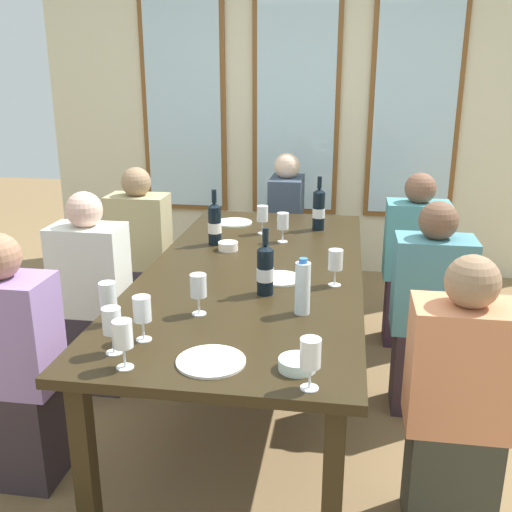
{
  "coord_description": "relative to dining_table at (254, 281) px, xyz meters",
  "views": [
    {
      "loc": [
        0.44,
        -2.8,
        1.72
      ],
      "look_at": [
        0.0,
        0.06,
        0.79
      ],
      "focal_mm": 41.6,
      "sensor_mm": 36.0,
      "label": 1
    }
  ],
  "objects": [
    {
      "name": "tasting_bowl_1",
      "position": [
        -0.19,
        0.3,
        0.09
      ],
      "size": [
        0.11,
        0.11,
        0.05
      ],
      "primitive_type": "cylinder",
      "color": "white",
      "rests_on": "dining_table"
    },
    {
      "name": "seated_person_6",
      "position": [
        0.0,
        1.56,
        -0.15
      ],
      "size": [
        0.24,
        0.38,
        1.11
      ],
      "color": "#362F39",
      "rests_on": "ground"
    },
    {
      "name": "tasting_bowl_0",
      "position": [
        0.31,
        -1.01,
        0.08
      ],
      "size": [
        0.13,
        0.13,
        0.04
      ],
      "primitive_type": "cylinder",
      "color": "white",
      "rests_on": "dining_table"
    },
    {
      "name": "white_plate_0",
      "position": [
        0.01,
        -1.01,
        0.07
      ],
      "size": [
        0.24,
        0.24,
        0.01
      ],
      "primitive_type": "cylinder",
      "color": "white",
      "rests_on": "dining_table"
    },
    {
      "name": "wine_glass_7",
      "position": [
        -0.35,
        -0.99,
        0.18
      ],
      "size": [
        0.07,
        0.07,
        0.17
      ],
      "color": "white",
      "rests_on": "dining_table"
    },
    {
      "name": "back_wall_with_windows",
      "position": [
        0.0,
        2.23,
        0.77
      ],
      "size": [
        4.28,
        0.1,
        2.9
      ],
      "color": "beige",
      "rests_on": "ground"
    },
    {
      "name": "seated_person_2",
      "position": [
        -0.89,
        -0.8,
        -0.15
      ],
      "size": [
        0.38,
        0.24,
        1.11
      ],
      "color": "#33292E",
      "rests_on": "ground"
    },
    {
      "name": "seated_person_5",
      "position": [
        0.89,
        0.04,
        -0.15
      ],
      "size": [
        0.38,
        0.24,
        1.11
      ],
      "color": "#32242B",
      "rests_on": "ground"
    },
    {
      "name": "water_bottle",
      "position": [
        0.28,
        -0.53,
        0.18
      ],
      "size": [
        0.06,
        0.06,
        0.24
      ],
      "color": "white",
      "rests_on": "dining_table"
    },
    {
      "name": "white_plate_1",
      "position": [
        0.15,
        -0.14,
        0.07
      ],
      "size": [
        0.22,
        0.22,
        0.01
      ],
      "primitive_type": "cylinder",
      "color": "white",
      "rests_on": "dining_table"
    },
    {
      "name": "white_plate_2",
      "position": [
        -0.27,
        0.89,
        0.07
      ],
      "size": [
        0.24,
        0.24,
        0.01
      ],
      "primitive_type": "cylinder",
      "color": "white",
      "rests_on": "dining_table"
    },
    {
      "name": "wine_glass_5",
      "position": [
        0.09,
        0.5,
        0.18
      ],
      "size": [
        0.07,
        0.07,
        0.17
      ],
      "color": "white",
      "rests_on": "dining_table"
    },
    {
      "name": "seated_person_4",
      "position": [
        -0.89,
        -0.01,
        -0.15
      ],
      "size": [
        0.38,
        0.24,
        1.11
      ],
      "color": "#322B35",
      "rests_on": "ground"
    },
    {
      "name": "wine_glass_0",
      "position": [
        0.41,
        -0.18,
        0.18
      ],
      "size": [
        0.07,
        0.07,
        0.17
      ],
      "color": "white",
      "rests_on": "dining_table"
    },
    {
      "name": "wine_glass_6",
      "position": [
        -0.14,
        -0.6,
        0.18
      ],
      "size": [
        0.07,
        0.07,
        0.17
      ],
      "color": "white",
      "rests_on": "dining_table"
    },
    {
      "name": "wine_glass_1",
      "position": [
        -0.28,
        -0.87,
        0.18
      ],
      "size": [
        0.07,
        0.07,
        0.17
      ],
      "color": "white",
      "rests_on": "dining_table"
    },
    {
      "name": "ground_plane",
      "position": [
        0.0,
        0.0,
        -0.68
      ],
      "size": [
        12.0,
        12.0,
        0.0
      ],
      "primitive_type": "plane",
      "color": "olive"
    },
    {
      "name": "seated_person_3",
      "position": [
        0.89,
        -0.81,
        -0.15
      ],
      "size": [
        0.38,
        0.24,
        1.11
      ],
      "color": "#39392E",
      "rests_on": "ground"
    },
    {
      "name": "wine_glass_3",
      "position": [
        -0.46,
        -0.75,
        0.18
      ],
      "size": [
        0.07,
        0.07,
        0.17
      ],
      "color": "white",
      "rests_on": "dining_table"
    },
    {
      "name": "wine_bottle_0",
      "position": [
        0.1,
        -0.33,
        0.18
      ],
      "size": [
        0.08,
        0.08,
        0.31
      ],
      "color": "black",
      "rests_on": "dining_table"
    },
    {
      "name": "wine_glass_4",
      "position": [
        0.36,
        -1.13,
        0.18
      ],
      "size": [
        0.07,
        0.07,
        0.17
      ],
      "color": "white",
      "rests_on": "dining_table"
    },
    {
      "name": "seated_person_0",
      "position": [
        -0.89,
        0.77,
        -0.15
      ],
      "size": [
        0.38,
        0.24,
        1.11
      ],
      "color": "#322D3B",
      "rests_on": "ground"
    },
    {
      "name": "wine_bottle_2",
      "position": [
        0.28,
        0.81,
        0.19
      ],
      "size": [
        0.08,
        0.08,
        0.34
      ],
      "color": "black",
      "rests_on": "dining_table"
    },
    {
      "name": "seated_person_1",
      "position": [
        0.89,
        0.84,
        -0.15
      ],
      "size": [
        0.38,
        0.24,
        1.11
      ],
      "color": "#36222F",
      "rests_on": "ground"
    },
    {
      "name": "wine_bottle_1",
      "position": [
        -0.29,
        0.39,
        0.19
      ],
      "size": [
        0.08,
        0.08,
        0.32
      ],
      "color": "black",
      "rests_on": "dining_table"
    },
    {
      "name": "wine_glass_8",
      "position": [
        -0.05,
        0.66,
        0.18
      ],
      "size": [
        0.07,
        0.07,
        0.17
      ],
      "color": "white",
      "rests_on": "dining_table"
    },
    {
      "name": "dining_table",
      "position": [
        0.0,
        0.0,
        0.0
      ],
      "size": [
        1.08,
        2.41,
        0.74
      ],
      "color": "black",
      "rests_on": "ground"
    },
    {
      "name": "wine_glass_2",
      "position": [
        -0.27,
        -1.09,
        0.18
      ],
      "size": [
        0.07,
        0.07,
        0.17
      ],
      "color": "white",
      "rests_on": "dining_table"
    }
  ]
}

